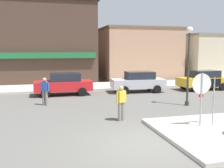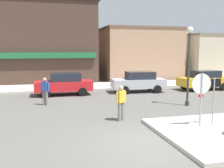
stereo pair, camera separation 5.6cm
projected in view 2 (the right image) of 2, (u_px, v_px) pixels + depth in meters
name	position (u px, v px, depth m)	size (l,w,h in m)	color
ground_plane	(146.00, 144.00, 8.99)	(160.00, 160.00, 0.00)	#5B5954
kerb_far	(85.00, 87.00, 22.36)	(80.00, 4.00, 0.15)	beige
stop_sign	(201.00, 93.00, 10.37)	(0.82, 0.08, 2.30)	#9E9EA3
one_way_sign	(214.00, 96.00, 10.61)	(0.60, 0.07, 2.10)	#9E9EA3
lamp_post	(189.00, 54.00, 14.77)	(0.36, 0.36, 4.54)	#333833
parked_car_nearest	(64.00, 84.00, 18.58)	(4.01, 1.90, 1.56)	red
parked_car_second	(139.00, 81.00, 19.89)	(4.09, 2.06, 1.56)	#B7B7BC
parked_car_third	(204.00, 80.00, 20.97)	(4.06, 1.99, 1.56)	gold
pedestrian_crossing_near	(45.00, 90.00, 15.10)	(0.51, 0.38, 1.61)	gray
pedestrian_crossing_far	(121.00, 102.00, 11.80)	(0.54, 0.34, 1.61)	gray
building_corner_shop	(34.00, 42.00, 26.71)	(12.14, 8.81, 7.85)	#473328
building_storefront_left_near	(138.00, 53.00, 29.56)	(8.32, 7.18, 5.55)	tan
building_storefront_left_mid	(206.00, 56.00, 31.11)	(7.03, 7.91, 4.90)	beige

